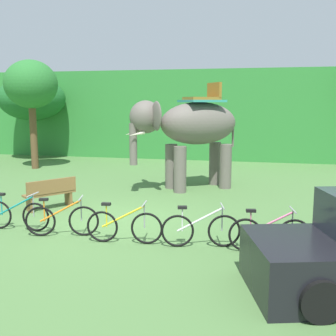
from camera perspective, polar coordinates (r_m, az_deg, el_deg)
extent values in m
plane|color=#4C753D|center=(10.83, -7.05, -7.43)|extent=(80.00, 80.00, 0.00)
cube|color=#338438|center=(24.82, 4.42, 7.57)|extent=(36.00, 6.00, 4.81)
cylinder|color=brown|center=(23.74, -18.26, 3.95)|extent=(0.33, 0.33, 2.23)
ellipsoid|color=#1E6028|center=(23.66, -18.52, 9.20)|extent=(3.58, 3.58, 2.35)
cylinder|color=brown|center=(20.06, -18.28, 4.06)|extent=(0.32, 0.32, 2.92)
ellipsoid|color=#28702D|center=(20.02, -18.64, 11.05)|extent=(2.40, 2.40, 2.20)
ellipsoid|color=#665E56|center=(14.58, 4.34, 6.26)|extent=(3.18, 2.82, 1.50)
cylinder|color=#665E56|center=(14.01, 1.70, -0.21)|extent=(0.44, 0.44, 1.60)
cylinder|color=#665E56|center=(14.71, 0.46, 0.24)|extent=(0.44, 0.44, 1.60)
cylinder|color=#665E56|center=(14.83, 8.04, 0.23)|extent=(0.44, 0.44, 1.60)
cylinder|color=#665E56|center=(15.49, 6.59, 0.63)|extent=(0.44, 0.44, 1.60)
ellipsoid|color=#665E56|center=(13.78, -3.14, 7.15)|extent=(1.48, 1.45, 1.10)
ellipsoid|color=#665E56|center=(13.25, -1.63, 7.30)|extent=(0.61, 0.78, 0.96)
ellipsoid|color=#665E56|center=(14.41, -3.41, 7.43)|extent=(0.61, 0.78, 0.96)
cylinder|color=#665E56|center=(13.70, -4.89, 3.34)|extent=(0.26, 0.26, 1.40)
cone|color=beige|center=(13.47, -4.42, 4.75)|extent=(0.53, 0.42, 0.21)
cone|color=beige|center=(13.89, -4.99, 4.87)|extent=(0.53, 0.42, 0.21)
cube|color=teal|center=(14.61, 4.73, 9.32)|extent=(1.83, 1.84, 0.08)
cube|color=olive|center=(14.61, 4.73, 9.68)|extent=(1.42, 1.37, 0.10)
cube|color=olive|center=(14.85, 6.49, 10.72)|extent=(0.60, 0.79, 0.56)
cylinder|color=#665E56|center=(15.30, 9.08, 4.62)|extent=(0.08, 0.08, 0.90)
torus|color=black|center=(10.36, -18.02, -6.54)|extent=(0.71, 0.06, 0.71)
cylinder|color=teal|center=(10.56, -20.58, -4.97)|extent=(0.97, 0.06, 0.54)
cylinder|color=teal|center=(10.76, -22.28, -4.77)|extent=(0.03, 0.03, 0.52)
cube|color=black|center=(10.71, -22.37, -3.41)|extent=(0.20, 0.10, 0.06)
cylinder|color=#9E9EA3|center=(10.32, -18.34, -5.01)|extent=(0.03, 0.03, 0.55)
cylinder|color=#9E9EA3|center=(10.26, -18.42, -3.55)|extent=(0.04, 0.52, 0.03)
torus|color=black|center=(9.96, -17.43, -7.14)|extent=(0.70, 0.22, 0.71)
torus|color=black|center=(9.73, -11.71, -7.28)|extent=(0.70, 0.22, 0.71)
cylinder|color=orange|center=(9.77, -14.81, -5.81)|extent=(0.95, 0.28, 0.54)
cylinder|color=orange|center=(9.86, -16.94, -5.70)|extent=(0.03, 0.03, 0.52)
cube|color=black|center=(9.80, -17.01, -4.23)|extent=(0.22, 0.15, 0.06)
cylinder|color=#9E9EA3|center=(9.67, -12.06, -5.68)|extent=(0.03, 0.03, 0.55)
cylinder|color=#9E9EA3|center=(9.60, -12.11, -4.12)|extent=(0.16, 0.51, 0.03)
torus|color=black|center=(9.23, -9.18, -8.11)|extent=(0.71, 0.12, 0.71)
torus|color=black|center=(9.01, -3.00, -8.44)|extent=(0.71, 0.12, 0.71)
cylinder|color=yellow|center=(9.04, -6.31, -6.76)|extent=(0.97, 0.13, 0.54)
cylinder|color=yellow|center=(9.13, -8.61, -6.59)|extent=(0.03, 0.03, 0.52)
cube|color=black|center=(9.07, -8.65, -5.01)|extent=(0.21, 0.12, 0.06)
cylinder|color=#9E9EA3|center=(8.94, -3.33, -6.71)|extent=(0.03, 0.03, 0.55)
cylinder|color=#9E9EA3|center=(8.87, -3.34, -5.03)|extent=(0.08, 0.52, 0.03)
torus|color=black|center=(8.83, 1.35, -8.80)|extent=(0.70, 0.20, 0.71)
torus|color=black|center=(8.91, 7.87, -8.73)|extent=(0.70, 0.20, 0.71)
cylinder|color=silver|center=(8.78, 4.48, -7.23)|extent=(0.96, 0.25, 0.54)
cylinder|color=silver|center=(8.75, 2.01, -7.18)|extent=(0.03, 0.03, 0.52)
cube|color=black|center=(8.69, 2.02, -5.53)|extent=(0.22, 0.14, 0.06)
cylinder|color=#9E9EA3|center=(8.82, 7.58, -7.00)|extent=(0.03, 0.03, 0.55)
cylinder|color=#9E9EA3|center=(8.75, 7.62, -5.30)|extent=(0.14, 0.51, 0.03)
torus|color=black|center=(8.73, 10.78, -9.18)|extent=(0.71, 0.16, 0.71)
torus|color=black|center=(8.91, 17.24, -9.04)|extent=(0.71, 0.16, 0.71)
cylinder|color=pink|center=(8.73, 13.95, -7.57)|extent=(0.96, 0.20, 0.54)
cylinder|color=pink|center=(8.66, 11.49, -7.54)|extent=(0.03, 0.03, 0.52)
cube|color=black|center=(8.59, 11.55, -5.88)|extent=(0.21, 0.13, 0.06)
cylinder|color=#9E9EA3|center=(8.82, 17.01, -7.32)|extent=(0.03, 0.03, 0.55)
cylinder|color=#9E9EA3|center=(8.75, 17.09, -5.62)|extent=(0.12, 0.52, 0.03)
cylinder|color=black|center=(6.38, 20.63, -17.05)|extent=(0.66, 0.34, 0.64)
cylinder|color=black|center=(7.92, 15.36, -11.54)|extent=(0.66, 0.34, 0.64)
cube|color=brown|center=(12.43, -16.26, -3.43)|extent=(1.22, 1.44, 0.06)
cube|color=brown|center=(12.22, -15.96, -2.47)|extent=(0.94, 1.24, 0.40)
cube|color=brown|center=(12.25, -18.77, -4.81)|extent=(0.34, 0.28, 0.45)
cube|color=brown|center=(12.73, -13.76, -4.07)|extent=(0.34, 0.28, 0.45)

